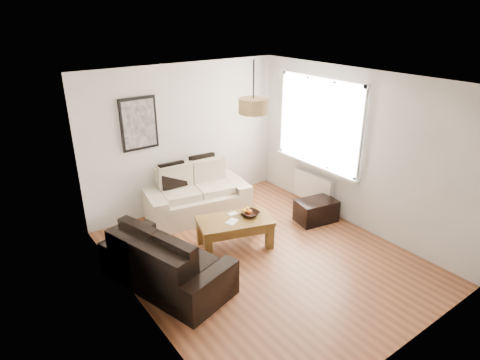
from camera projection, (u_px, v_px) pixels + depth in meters
floor at (264, 257)px, 6.09m from camera, size 4.50×4.50×0.00m
ceiling at (268, 81)px, 5.08m from camera, size 3.80×4.50×0.00m
wall_back at (185, 138)px, 7.26m from camera, size 3.80×0.04×2.60m
wall_front at (415, 250)px, 3.91m from camera, size 3.80×0.04×2.60m
wall_left at (134, 216)px, 4.55m from camera, size 0.04×4.50×2.60m
wall_right at (356, 151)px, 6.62m from camera, size 0.04×4.50×2.60m
window_bay at (320, 122)px, 7.07m from camera, size 0.14×1.90×1.60m
radiator at (313, 187)px, 7.53m from camera, size 0.10×0.90×0.52m
poster at (139, 124)px, 6.62m from camera, size 0.62×0.04×0.87m
pendant_shade at (253, 106)px, 5.44m from camera, size 0.40×0.40×0.20m
loveseat_cream at (196, 192)px, 7.19m from camera, size 1.90×1.25×0.88m
sofa_leather at (166, 259)px, 5.38m from camera, size 1.32×1.94×0.77m
coffee_table at (235, 232)px, 6.31m from camera, size 1.25×0.92×0.46m
ottoman at (316, 211)px, 7.06m from camera, size 0.75×0.55×0.39m
cushion_left at (173, 175)px, 7.04m from camera, size 0.45×0.17×0.44m
cushion_right at (203, 167)px, 7.38m from camera, size 0.47×0.17×0.46m
fruit_bowl at (251, 214)px, 6.32m from camera, size 0.30×0.30×0.07m
orange_a at (249, 212)px, 6.38m from camera, size 0.10×0.10×0.08m
orange_b at (248, 209)px, 6.46m from camera, size 0.08×0.08×0.08m
orange_c at (244, 211)px, 6.39m from camera, size 0.11×0.11×0.09m
papers at (232, 221)px, 6.16m from camera, size 0.24×0.21×0.01m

